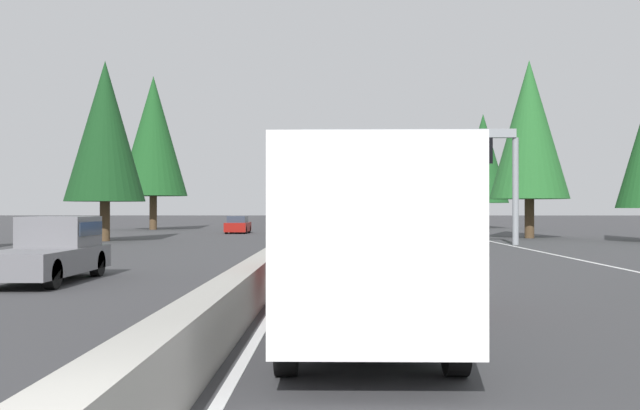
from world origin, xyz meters
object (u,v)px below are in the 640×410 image
object	(u,v)px
conifer_left_near	(105,131)
conifer_left_mid	(153,136)
sedan_near_center	(338,237)
conifer_right_mid	(529,130)
conifer_right_far	(483,159)
bus_far_right	(415,213)
minivan_distant_a	(369,219)
sign_gantry_overhead	(412,153)
sedan_distant_b	(397,221)
box_truck_mid_center	(362,239)
oncoming_far	(52,249)
oncoming_near	(238,225)

from	to	relation	value
conifer_left_near	conifer_left_mid	xyz separation A→B (m)	(25.82, 3.13, 2.21)
sedan_near_center	conifer_left_mid	distance (m)	41.48
conifer_right_mid	conifer_right_far	distance (m)	27.36
sedan_near_center	conifer_right_mid	world-z (taller)	conifer_right_mid
sedan_near_center	conifer_left_near	distance (m)	19.34
sedan_near_center	bus_far_right	bearing A→B (deg)	-12.68
sedan_near_center	minivan_distant_a	xyz separation A→B (m)	(41.24, -3.61, 0.27)
sign_gantry_overhead	conifer_right_far	distance (m)	38.93
sign_gantry_overhead	minivan_distant_a	size ratio (longest dim) A/B	2.54
minivan_distant_a	conifer_right_mid	xyz separation A→B (m)	(-25.45, -10.05, 6.72)
minivan_distant_a	conifer_right_far	world-z (taller)	conifer_right_far
conifer_left_near	sign_gantry_overhead	bearing A→B (deg)	-103.40
sign_gantry_overhead	conifer_left_near	size ratio (longest dim) A/B	1.09
minivan_distant_a	conifer_right_far	distance (m)	14.03
sedan_distant_b	conifer_right_far	bearing A→B (deg)	-120.95
conifer_left_near	conifer_right_far	bearing A→B (deg)	-43.46
conifer_right_mid	minivan_distant_a	bearing A→B (deg)	21.55
conifer_right_mid	conifer_left_mid	size ratio (longest dim) A/B	0.83
sign_gantry_overhead	conifer_left_mid	bearing A→B (deg)	36.32
sedan_distant_b	conifer_left_mid	bearing A→B (deg)	115.38
box_truck_mid_center	conifer_right_mid	distance (m)	43.40
sedan_near_center	bus_far_right	xyz separation A→B (m)	(33.21, -7.47, 1.03)
oncoming_far	conifer_left_near	size ratio (longest dim) A/B	0.48
box_truck_mid_center	minivan_distant_a	world-z (taller)	box_truck_mid_center
sedan_near_center	conifer_right_far	size ratio (longest dim) A/B	0.36
sedan_near_center	conifer_right_mid	size ratio (longest dim) A/B	0.35
box_truck_mid_center	sedan_distant_b	size ratio (longest dim) A/B	1.93
minivan_distant_a	bus_far_right	bearing A→B (deg)	-154.33
sign_gantry_overhead	bus_far_right	distance (m)	27.68
minivan_distant_a	conifer_left_near	size ratio (longest dim) A/B	0.43
conifer_right_mid	oncoming_far	bearing A→B (deg)	144.90
bus_far_right	oncoming_far	size ratio (longest dim) A/B	2.05
oncoming_far	conifer_left_near	distance (m)	27.63
box_truck_mid_center	minivan_distant_a	bearing A→B (deg)	-2.94
box_truck_mid_center	conifer_left_mid	bearing A→B (deg)	16.57
bus_far_right	conifer_right_far	size ratio (longest dim) A/B	0.94
conifer_right_far	conifer_right_mid	bearing A→B (deg)	175.28
box_truck_mid_center	oncoming_near	world-z (taller)	box_truck_mid_center
minivan_distant_a	conifer_right_mid	size ratio (longest dim) A/B	0.40
sedan_distant_b	conifer_right_mid	size ratio (longest dim) A/B	0.35
sedan_distant_b	conifer_right_far	distance (m)	12.25
box_truck_mid_center	sedan_near_center	size ratio (longest dim) A/B	1.93
bus_far_right	conifer_right_mid	size ratio (longest dim) A/B	0.91
sign_gantry_overhead	sedan_distant_b	xyz separation A→B (m)	(42.35, -2.87, -4.63)
oncoming_near	conifer_left_near	size ratio (longest dim) A/B	0.38
oncoming_near	conifer_right_mid	distance (m)	25.13
conifer_left_near	oncoming_near	bearing A→B (deg)	-23.39
bus_far_right	sedan_distant_b	xyz separation A→B (m)	(15.09, 0.31, -1.03)
conifer_right_mid	conifer_right_far	xyz separation A→B (m)	(27.26, -2.25, -0.22)
sedan_distant_b	conifer_left_mid	size ratio (longest dim) A/B	0.29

